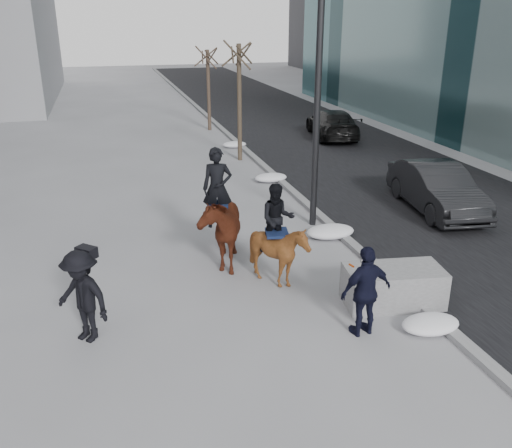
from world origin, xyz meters
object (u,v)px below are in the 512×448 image
object	(u,v)px
mounted_left	(219,222)
car_near	(437,188)
planter	(393,286)
mounted_right	(278,246)

from	to	relation	value
mounted_left	car_near	bearing A→B (deg)	14.83
planter	mounted_left	size ratio (longest dim) A/B	0.71
mounted_left	planter	bearing A→B (deg)	-44.46
planter	car_near	world-z (taller)	car_near
mounted_left	mounted_right	bearing A→B (deg)	-55.57
car_near	planter	bearing A→B (deg)	-122.84
car_near	mounted_left	world-z (taller)	mounted_left
car_near	mounted_right	size ratio (longest dim) A/B	1.91
planter	mounted_left	world-z (taller)	mounted_left
car_near	mounted_left	bearing A→B (deg)	-157.67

